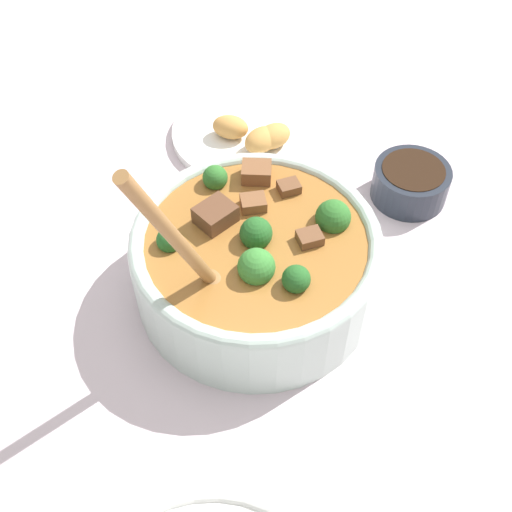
% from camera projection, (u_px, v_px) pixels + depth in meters
% --- Properties ---
extents(ground_plane, '(4.00, 4.00, 0.00)m').
position_uv_depth(ground_plane, '(256.00, 289.00, 0.67)').
color(ground_plane, silver).
extents(stew_bowl, '(0.25, 0.26, 0.25)m').
position_uv_depth(stew_bowl, '(256.00, 259.00, 0.63)').
color(stew_bowl, '#B2C6BC').
rests_on(stew_bowl, ground_plane).
extents(condiment_bowl, '(0.09, 0.09, 0.04)m').
position_uv_depth(condiment_bowl, '(411.00, 181.00, 0.74)').
color(condiment_bowl, '#232833').
rests_on(condiment_bowl, ground_plane).
extents(food_plate, '(0.19, 0.19, 0.04)m').
position_uv_depth(food_plate, '(248.00, 133.00, 0.82)').
color(food_plate, white).
rests_on(food_plate, ground_plane).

